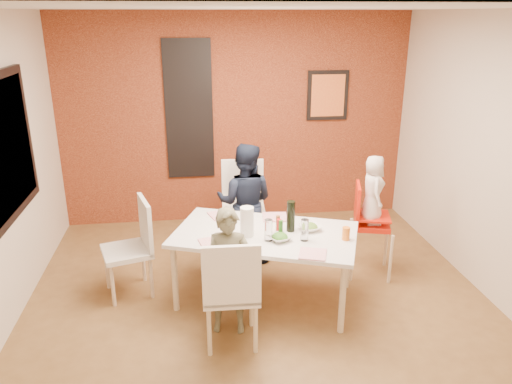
{
  "coord_description": "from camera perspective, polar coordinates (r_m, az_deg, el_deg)",
  "views": [
    {
      "loc": [
        -0.6,
        -4.14,
        2.66
      ],
      "look_at": [
        0.0,
        0.3,
        1.05
      ],
      "focal_mm": 35.0,
      "sensor_mm": 36.0,
      "label": 1
    }
  ],
  "objects": [
    {
      "name": "ground",
      "position": [
        4.96,
        0.48,
        -12.69
      ],
      "size": [
        4.5,
        4.5,
        0.0
      ],
      "primitive_type": "plane",
      "color": "brown",
      "rests_on": "ground"
    },
    {
      "name": "ceiling",
      "position": [
        4.18,
        0.59,
        20.31
      ],
      "size": [
        4.5,
        4.5,
        0.02
      ],
      "primitive_type": "cube",
      "color": "silver",
      "rests_on": "wall_back"
    },
    {
      "name": "wall_back",
      "position": [
        6.55,
        -2.31,
        8.22
      ],
      "size": [
        4.5,
        0.02,
        2.7
      ],
      "primitive_type": "cube",
      "color": "beige",
      "rests_on": "ground"
    },
    {
      "name": "wall_front",
      "position": [
        2.38,
        8.5,
        -13.94
      ],
      "size": [
        4.5,
        0.02,
        2.7
      ],
      "primitive_type": "cube",
      "color": "beige",
      "rests_on": "ground"
    },
    {
      "name": "wall_right",
      "position": [
        5.19,
        25.96,
        3.13
      ],
      "size": [
        0.02,
        4.5,
        2.7
      ],
      "primitive_type": "cube",
      "color": "beige",
      "rests_on": "ground"
    },
    {
      "name": "brick_accent_wall",
      "position": [
        6.53,
        -2.29,
        8.18
      ],
      "size": [
        4.5,
        0.02,
        2.7
      ],
      "primitive_type": "cube",
      "color": "maroon",
      "rests_on": "ground"
    },
    {
      "name": "picture_window_pane",
      "position": [
        4.76,
        -27.23,
        4.06
      ],
      "size": [
        0.02,
        1.55,
        1.15
      ],
      "primitive_type": "cube",
      "color": "black",
      "rests_on": "wall_left"
    },
    {
      "name": "glassblock_strip",
      "position": [
        6.46,
        -7.67,
        9.25
      ],
      "size": [
        0.55,
        0.03,
        1.7
      ],
      "primitive_type": "cube",
      "color": "silver",
      "rests_on": "wall_back"
    },
    {
      "name": "glassblock_surround",
      "position": [
        6.45,
        -7.67,
        9.24
      ],
      "size": [
        0.6,
        0.03,
        1.76
      ],
      "primitive_type": "cube",
      "color": "black",
      "rests_on": "wall_back"
    },
    {
      "name": "art_print_frame",
      "position": [
        6.68,
        8.19,
        10.87
      ],
      "size": [
        0.54,
        0.03,
        0.64
      ],
      "primitive_type": "cube",
      "color": "black",
      "rests_on": "wall_back"
    },
    {
      "name": "art_print_canvas",
      "position": [
        6.66,
        8.22,
        10.85
      ],
      "size": [
        0.44,
        0.01,
        0.54
      ],
      "primitive_type": "cube",
      "color": "orange",
      "rests_on": "wall_back"
    },
    {
      "name": "dining_table",
      "position": [
        4.75,
        1.04,
        -5.36
      ],
      "size": [
        1.92,
        1.48,
        0.71
      ],
      "rotation": [
        0.0,
        0.0,
        -0.36
      ],
      "color": "white",
      "rests_on": "ground"
    },
    {
      "name": "chair_near",
      "position": [
        4.12,
        -2.86,
        -10.95
      ],
      "size": [
        0.48,
        0.48,
        1.0
      ],
      "rotation": [
        0.0,
        0.0,
        3.11
      ],
      "color": "white",
      "rests_on": "ground"
    },
    {
      "name": "chair_far",
      "position": [
        5.82,
        -1.48,
        -1.04
      ],
      "size": [
        0.52,
        0.52,
        1.06
      ],
      "rotation": [
        0.0,
        0.0,
        -0.07
      ],
      "color": "white",
      "rests_on": "ground"
    },
    {
      "name": "chair_left",
      "position": [
        5.05,
        -13.68,
        -5.6
      ],
      "size": [
        0.56,
        0.56,
        0.97
      ],
      "rotation": [
        0.0,
        0.0,
        4.99
      ],
      "color": "silver",
      "rests_on": "ground"
    },
    {
      "name": "high_chair",
      "position": [
        5.37,
        12.63,
        -3.26
      ],
      "size": [
        0.51,
        0.51,
        1.0
      ],
      "rotation": [
        0.0,
        0.0,
        1.31
      ],
      "color": "red",
      "rests_on": "ground"
    },
    {
      "name": "child_near",
      "position": [
        4.33,
        -3.11,
        -9.08
      ],
      "size": [
        0.46,
        0.34,
        1.15
      ],
      "primitive_type": "imported",
      "rotation": [
        0.0,
        0.0,
        -0.16
      ],
      "color": "#5E5C43",
      "rests_on": "ground"
    },
    {
      "name": "child_far",
      "position": [
        5.56,
        -1.26,
        -1.18
      ],
      "size": [
        0.78,
        0.68,
        1.35
      ],
      "primitive_type": "imported",
      "rotation": [
        0.0,
        0.0,
        2.84
      ],
      "color": "black",
      "rests_on": "ground"
    },
    {
      "name": "toddler",
      "position": [
        5.24,
        13.22,
        0.24
      ],
      "size": [
        0.27,
        0.38,
        0.73
      ],
      "primitive_type": "imported",
      "rotation": [
        0.0,
        0.0,
        1.47
      ],
      "color": "beige",
      "rests_on": "high_chair"
    },
    {
      "name": "plate_near_left",
      "position": [
        4.53,
        -5.01,
        -5.76
      ],
      "size": [
        0.26,
        0.26,
        0.01
      ],
      "primitive_type": "cube",
      "rotation": [
        0.0,
        0.0,
        0.2
      ],
      "color": "white",
      "rests_on": "dining_table"
    },
    {
      "name": "plate_far_mid",
      "position": [
        5.06,
        2.16,
        -2.88
      ],
      "size": [
        0.27,
        0.27,
        0.01
      ],
      "primitive_type": "cube",
      "rotation": [
        0.0,
        0.0,
        -0.11
      ],
      "color": "white",
      "rests_on": "dining_table"
    },
    {
      "name": "plate_near_right",
      "position": [
        4.34,
        6.5,
        -7.06
      ],
      "size": [
        0.29,
        0.29,
        0.01
      ],
      "primitive_type": "cube",
      "rotation": [
        0.0,
        0.0,
        -0.32
      ],
      "color": "white",
      "rests_on": "dining_table"
    },
    {
      "name": "plate_far_left",
      "position": [
        5.13,
        -3.93,
        -2.61
      ],
      "size": [
        0.3,
        0.3,
        0.01
      ],
      "primitive_type": "cube",
      "rotation": [
        0.0,
        0.0,
        0.3
      ],
      "color": "white",
      "rests_on": "dining_table"
    },
    {
      "name": "salad_bowl_a",
      "position": [
        4.57,
        2.74,
        -5.25
      ],
      "size": [
        0.26,
        0.26,
        0.05
      ],
      "primitive_type": "imported",
      "rotation": [
        0.0,
        0.0,
        0.41
      ],
      "color": "silver",
      "rests_on": "dining_table"
    },
    {
      "name": "salad_bowl_b",
      "position": [
        4.8,
        6.18,
        -4.06
      ],
      "size": [
        0.26,
        0.26,
        0.05
      ],
      "primitive_type": "imported",
      "rotation": [
        0.0,
        0.0,
        0.29
      ],
      "color": "white",
      "rests_on": "dining_table"
    },
    {
      "name": "wine_bottle",
      "position": [
        4.71,
        4.0,
        -2.78
      ],
      "size": [
        0.08,
        0.08,
        0.3
      ],
      "primitive_type": "cylinder",
      "color": "black",
      "rests_on": "dining_table"
    },
    {
      "name": "wine_glass_a",
      "position": [
        4.53,
        1.43,
        -4.38
      ],
      "size": [
        0.07,
        0.07,
        0.21
      ],
      "primitive_type": "cylinder",
      "color": "white",
      "rests_on": "dining_table"
    },
    {
      "name": "wine_glass_b",
      "position": [
        4.55,
        5.57,
        -4.34
      ],
      "size": [
        0.07,
        0.07,
        0.21
      ],
      "primitive_type": "cylinder",
      "color": "white",
      "rests_on": "dining_table"
    },
    {
      "name": "paper_towel_roll",
      "position": [
        4.61,
        -1.04,
        -3.41
      ],
      "size": [
        0.12,
        0.12,
        0.28
      ],
      "primitive_type": "cylinder",
      "color": "white",
      "rests_on": "dining_table"
    },
    {
      "name": "condiment_red",
      "position": [
        4.65,
        2.63,
        -4.02
      ],
      "size": [
        0.04,
        0.04,
        0.16
      ],
      "primitive_type": "cylinder",
      "color": "red",
      "rests_on": "dining_table"
    },
    {
      "name": "condiment_green",
      "position": [
        4.64,
        2.85,
        -4.14
      ],
      "size": [
        0.04,
        0.04,
        0.15
      ],
      "primitive_type": "cylinder",
      "color": "#2B6923",
      "rests_on": "dining_table"
    },
    {
      "name": "condiment_brown",
      "position": [
        4.74,
        2.52,
        -3.58
      ],
      "size": [
        0.04,
        0.04,
        0.15
      ],
      "primitive_type": "cylinder",
      "color": "brown",
      "rests_on": "dining_table"
    },
    {
      "name": "sippy_cup",
      "position": [
        4.63,
        10.25,
        -4.69
      ],
      "size": [
        0.07,
        0.07,
        0.12
      ],
      "primitive_type": "cylinder",
      "color": "orange",
      "rests_on": "dining_table"
    }
  ]
}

